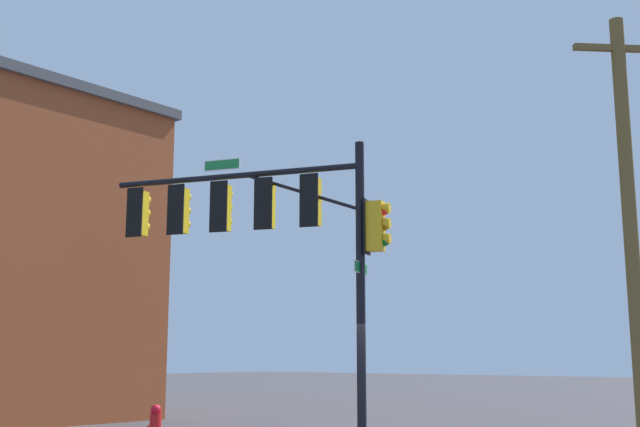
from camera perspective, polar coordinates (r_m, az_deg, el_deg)
name	(u,v)px	position (r m, az deg, el deg)	size (l,w,h in m)	color
signal_pole_assembly	(266,223)	(18.56, -3.89, -0.65)	(6.57, 2.66, 6.56)	black
utility_pole	(630,221)	(16.27, 21.19, -0.47)	(1.37, 1.35, 8.39)	brown
fire_hydrant	(155,425)	(17.35, -11.65, -14.54)	(0.33, 0.24, 0.83)	red
brick_building	(14,259)	(25.86, -20.97, -3.02)	(7.39, 6.48, 9.40)	#964624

